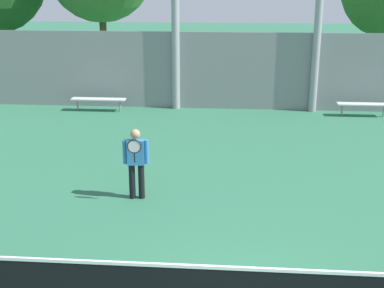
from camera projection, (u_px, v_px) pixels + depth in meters
tennis_player at (136, 160)px, 11.85m from camera, size 0.58×0.42×1.62m
bench_courtside_far at (363, 105)px, 18.95m from camera, size 1.82×0.40×0.47m
bench_adjacent_court at (99, 100)px, 19.70m from camera, size 2.00×0.40×0.47m
back_fence at (240, 71)px, 19.71m from camera, size 25.80×0.06×2.85m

